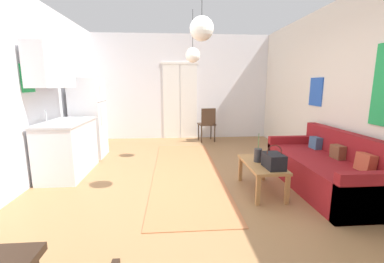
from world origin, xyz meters
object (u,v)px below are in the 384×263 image
(coffee_table, at_px, (262,167))
(accent_chair, at_px, (207,123))
(refrigerator, at_px, (89,118))
(handbag, at_px, (274,161))
(pendant_lamp_near, at_px, (202,29))
(bamboo_vase, at_px, (258,155))
(pendant_lamp_far, at_px, (193,55))
(couch, at_px, (327,170))

(coffee_table, relative_size, accent_chair, 1.02)
(refrigerator, distance_m, accent_chair, 2.94)
(handbag, xyz_separation_m, refrigerator, (-3.06, 2.26, 0.30))
(accent_chair, distance_m, pendant_lamp_near, 3.77)
(pendant_lamp_near, bearing_deg, bamboo_vase, 10.12)
(pendant_lamp_near, height_order, pendant_lamp_far, same)
(couch, relative_size, pendant_lamp_far, 2.14)
(pendant_lamp_far, bearing_deg, coffee_table, -60.90)
(accent_chair, distance_m, pendant_lamp_far, 2.35)
(refrigerator, height_order, pendant_lamp_far, pendant_lamp_far)
(bamboo_vase, bearing_deg, coffee_table, -51.68)
(couch, xyz_separation_m, accent_chair, (-1.33, 3.21, 0.23))
(handbag, height_order, pendant_lamp_far, pendant_lamp_far)
(handbag, xyz_separation_m, accent_chair, (-0.41, 3.48, -0.01))
(handbag, distance_m, refrigerator, 3.81)
(accent_chair, bearing_deg, pendant_lamp_near, 72.54)
(couch, bearing_deg, refrigerator, 153.51)
(coffee_table, bearing_deg, couch, 2.04)
(coffee_table, xyz_separation_m, refrigerator, (-2.99, 2.02, 0.46))
(pendant_lamp_near, bearing_deg, pendant_lamp_far, 89.33)
(bamboo_vase, bearing_deg, refrigerator, 146.30)
(handbag, xyz_separation_m, pendant_lamp_near, (-0.95, 0.14, 1.66))
(couch, bearing_deg, pendant_lamp_near, -176.11)
(couch, bearing_deg, coffee_table, -177.96)
(pendant_lamp_far, bearing_deg, couch, -39.14)
(bamboo_vase, relative_size, handbag, 1.26)
(handbag, bearing_deg, pendant_lamp_far, 117.63)
(refrigerator, relative_size, pendant_lamp_near, 2.01)
(couch, height_order, handbag, couch)
(bamboo_vase, distance_m, handbag, 0.31)
(pendant_lamp_far, bearing_deg, accent_chair, 72.93)
(couch, bearing_deg, handbag, -163.81)
(bamboo_vase, bearing_deg, accent_chair, 95.22)
(coffee_table, relative_size, handbag, 2.81)
(bamboo_vase, bearing_deg, pendant_lamp_near, -169.88)
(refrigerator, bearing_deg, bamboo_vase, -33.70)
(coffee_table, distance_m, handbag, 0.29)
(bamboo_vase, height_order, refrigerator, refrigerator)
(coffee_table, height_order, accent_chair, accent_chair)
(coffee_table, height_order, pendant_lamp_far, pendant_lamp_far)
(handbag, height_order, pendant_lamp_near, pendant_lamp_near)
(handbag, distance_m, accent_chair, 3.51)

